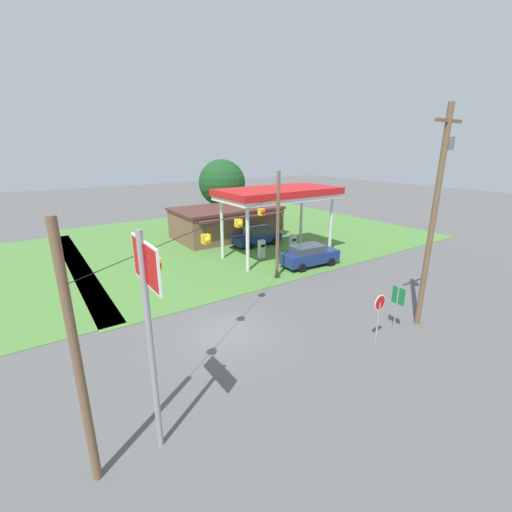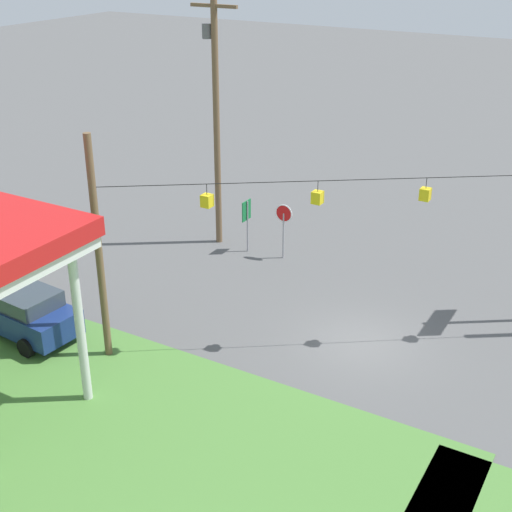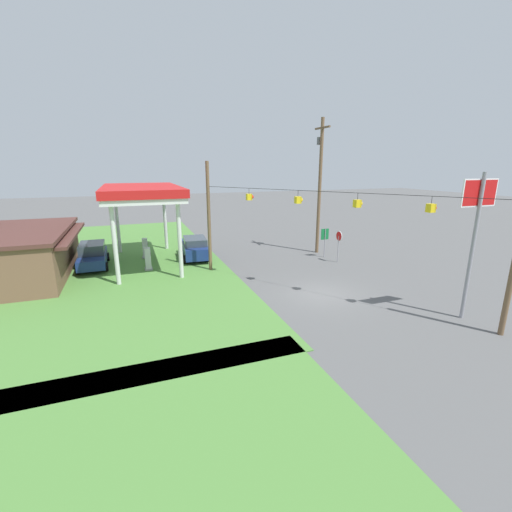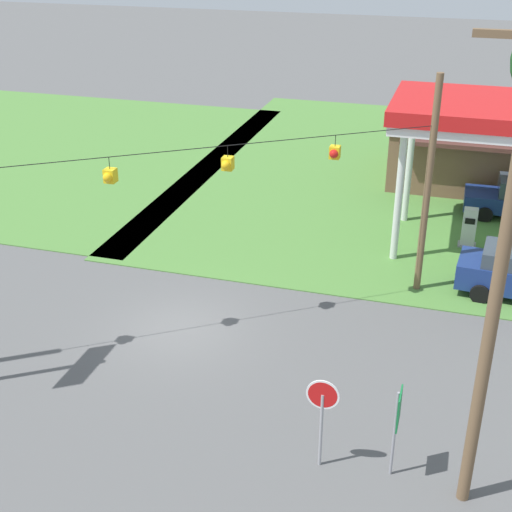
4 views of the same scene
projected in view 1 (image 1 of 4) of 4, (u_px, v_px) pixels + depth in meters
The scene contains 14 objects.
ground_plane at pixel (227, 333), 17.75m from camera, with size 160.00×160.00×0.00m, color #565656.
grass_verge_station_corner at pixel (246, 234), 38.38m from camera, with size 36.00×28.00×0.04m, color #4C7F38.
gas_station_canopy at pixel (279, 195), 29.10m from camera, with size 10.37×5.39×5.95m.
gas_station_store at pixel (226, 222), 36.56m from camera, with size 10.91×7.14×3.24m.
fuel_pump_near at pixel (262, 250), 29.53m from camera, with size 0.71×0.56×1.66m.
fuel_pump_far at pixel (293, 244), 31.43m from camera, with size 0.71×0.56×1.66m.
car_at_pumps_front at pixel (309, 255), 27.58m from camera, with size 4.89×2.40×1.79m.
car_at_pumps_rear at pixel (258, 236), 33.71m from camera, with size 4.92×2.16×1.80m.
stop_sign_roadside at pixel (379, 308), 16.44m from camera, with size 0.80×0.08×2.50m.
stop_sign_overhead at pixel (148, 300), 9.56m from camera, with size 0.22×2.17×7.12m.
route_sign at pixel (398, 300), 17.55m from camera, with size 0.10×0.70×2.40m.
utility_pole_main at pixel (435, 211), 16.90m from camera, with size 2.20×0.44×11.17m.
signal_span_gantry at pixel (225, 255), 16.48m from camera, with size 14.56×10.24×7.71m.
tree_behind_station at pixel (222, 183), 41.42m from camera, with size 5.62×5.62×7.97m.
Camera 1 is at (-7.65, -13.84, 9.13)m, focal length 24.00 mm.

